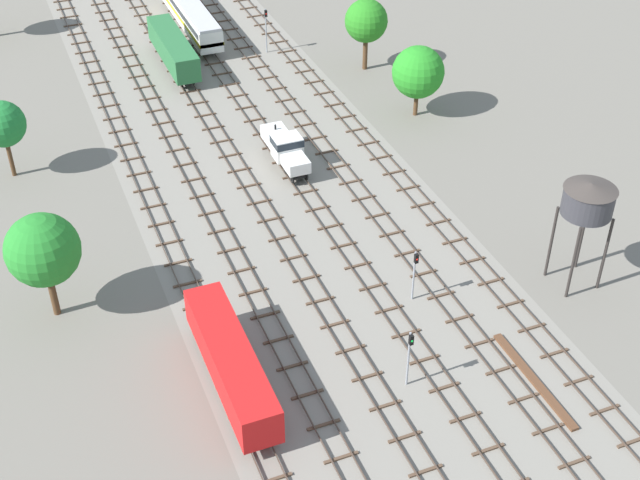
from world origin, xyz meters
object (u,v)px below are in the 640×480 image
(shunter_loco_centre_near, at_px, (286,147))
(water_tower, at_px, (588,200))
(freight_boxcar_centre_left_mid, at_px, (173,48))
(signal_post_nearest, at_px, (415,270))
(signal_post_mid, at_px, (409,352))
(signal_post_near, at_px, (266,25))
(diesel_railcar_centre_midfar, at_px, (190,12))
(freight_boxcar_far_left_nearest, at_px, (231,362))

(shunter_loco_centre_near, relative_size, water_tower, 0.89)
(shunter_loco_centre_near, bearing_deg, water_tower, -59.09)
(freight_boxcar_centre_left_mid, distance_m, signal_post_nearest, 48.85)
(signal_post_mid, bearing_deg, signal_post_nearest, 60.73)
(shunter_loco_centre_near, xyz_separation_m, signal_post_near, (6.89, 25.47, 1.49))
(freight_boxcar_centre_left_mid, relative_size, diesel_railcar_centre_midfar, 0.68)
(signal_post_nearest, bearing_deg, freight_boxcar_centre_left_mid, 98.10)
(shunter_loco_centre_near, height_order, signal_post_nearest, signal_post_nearest)
(diesel_railcar_centre_midfar, xyz_separation_m, signal_post_nearest, (2.30, -57.98, 0.42))
(water_tower, bearing_deg, freight_boxcar_centre_left_mid, 111.27)
(signal_post_nearest, height_order, signal_post_mid, signal_post_mid)
(shunter_loco_centre_near, xyz_separation_m, water_tower, (15.33, -25.60, 5.95))
(signal_post_mid, bearing_deg, diesel_railcar_centre_midfar, 88.01)
(water_tower, bearing_deg, signal_post_near, 99.38)
(freight_boxcar_far_left_nearest, distance_m, freight_boxcar_centre_left_mid, 52.93)
(freight_boxcar_centre_left_mid, relative_size, signal_post_near, 2.54)
(freight_boxcar_centre_left_mid, bearing_deg, signal_post_nearest, -81.90)
(signal_post_nearest, xyz_separation_m, signal_post_mid, (-4.59, -8.20, 0.14))
(diesel_railcar_centre_midfar, bearing_deg, freight_boxcar_far_left_nearest, -102.58)
(shunter_loco_centre_near, relative_size, signal_post_nearest, 1.81)
(signal_post_nearest, bearing_deg, diesel_railcar_centre_midfar, 92.27)
(freight_boxcar_far_left_nearest, bearing_deg, signal_post_nearest, 13.20)
(water_tower, xyz_separation_m, signal_post_nearest, (-13.03, 2.79, -4.95))
(freight_boxcar_centre_left_mid, xyz_separation_m, water_tower, (19.91, -51.15, 5.51))
(freight_boxcar_far_left_nearest, height_order, shunter_loco_centre_near, freight_boxcar_far_left_nearest)
(diesel_railcar_centre_midfar, distance_m, signal_post_nearest, 58.03)
(diesel_railcar_centre_midfar, height_order, signal_post_near, signal_post_near)
(water_tower, distance_m, signal_post_near, 51.95)
(signal_post_nearest, bearing_deg, signal_post_near, 84.56)
(freight_boxcar_far_left_nearest, height_order, signal_post_nearest, signal_post_nearest)
(signal_post_mid, bearing_deg, shunter_loco_centre_near, 85.76)
(water_tower, height_order, signal_post_mid, water_tower)
(freight_boxcar_centre_left_mid, bearing_deg, water_tower, -68.73)
(signal_post_nearest, relative_size, signal_post_mid, 0.95)
(freight_boxcar_centre_left_mid, relative_size, signal_post_mid, 2.84)
(shunter_loco_centre_near, xyz_separation_m, freight_boxcar_centre_left_mid, (-4.59, 25.55, 0.44))
(signal_post_near, bearing_deg, freight_boxcar_centre_left_mid, 179.63)
(freight_boxcar_centre_left_mid, xyz_separation_m, diesel_railcar_centre_midfar, (4.59, 9.62, 0.15))
(freight_boxcar_far_left_nearest, bearing_deg, freight_boxcar_centre_left_mid, 80.00)
(diesel_railcar_centre_midfar, relative_size, signal_post_mid, 4.16)
(shunter_loco_centre_near, bearing_deg, diesel_railcar_centre_midfar, 90.00)
(freight_boxcar_far_left_nearest, distance_m, signal_post_near, 56.01)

